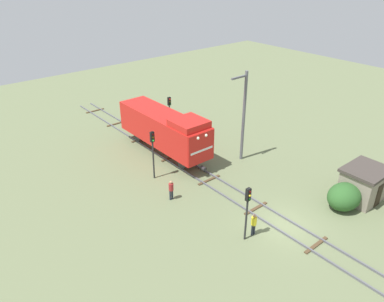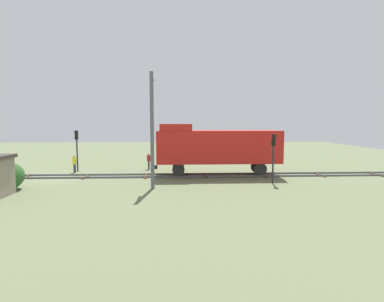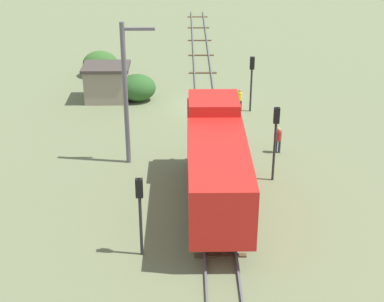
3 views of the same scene
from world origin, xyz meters
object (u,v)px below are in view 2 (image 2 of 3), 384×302
object	(u,v)px
locomotive	(216,146)
traffic_signal_near	(77,143)
traffic_signal_far	(273,149)
worker_near_track	(74,163)
worker_by_signal	(149,160)
catenary_mast	(152,128)
traffic_signal_mid	(183,141)

from	to	relation	value
locomotive	traffic_signal_near	size ratio (longest dim) A/B	2.83
traffic_signal_far	worker_near_track	distance (m)	18.75
worker_by_signal	locomotive	bearing A→B (deg)	176.94
traffic_signal_near	locomotive	bearing A→B (deg)	76.73
traffic_signal_far	worker_by_signal	xyz separation A→B (m)	(-7.80, -10.65, -1.76)
traffic_signal_far	traffic_signal_near	bearing A→B (deg)	-111.05
traffic_signal_far	worker_near_track	xyz separation A→B (m)	(-6.00, -17.68, -1.76)
locomotive	catenary_mast	distance (m)	7.51
traffic_signal_mid	traffic_signal_far	distance (m)	9.98
locomotive	traffic_signal_near	xyz separation A→B (m)	(-3.20, -13.57, 0.08)
locomotive	worker_by_signal	world-z (taller)	locomotive
worker_by_signal	catenary_mast	xyz separation A→B (m)	(9.14, 1.18, 3.52)
locomotive	worker_by_signal	xyz separation A→B (m)	(-4.20, -6.56, -1.78)
locomotive	worker_near_track	xyz separation A→B (m)	(-2.40, -13.59, -1.78)
traffic_signal_far	worker_by_signal	distance (m)	13.32
worker_near_track	locomotive	bearing A→B (deg)	-44.76
catenary_mast	traffic_signal_mid	bearing A→B (deg)	164.16
locomotive	traffic_signal_mid	distance (m)	4.55
traffic_signal_near	worker_by_signal	distance (m)	7.32
traffic_signal_mid	worker_near_track	distance (m)	10.82
traffic_signal_near	traffic_signal_mid	bearing A→B (deg)	91.09
worker_near_track	worker_by_signal	xyz separation A→B (m)	(-1.80, 7.03, 0.00)
traffic_signal_far	worker_near_track	bearing A→B (deg)	-108.75
locomotive	traffic_signal_far	world-z (taller)	locomotive
worker_near_track	worker_by_signal	world-z (taller)	same
worker_near_track	catenary_mast	size ratio (longest dim) A/B	0.20
locomotive	traffic_signal_mid	world-z (taller)	locomotive
locomotive	traffic_signal_far	distance (m)	5.45
traffic_signal_near	traffic_signal_far	xyz separation A→B (m)	(6.80, 17.66, -0.10)
worker_near_track	catenary_mast	bearing A→B (deg)	-76.55
traffic_signal_mid	worker_by_signal	size ratio (longest dim) A/B	2.60
traffic_signal_far	worker_by_signal	world-z (taller)	traffic_signal_far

